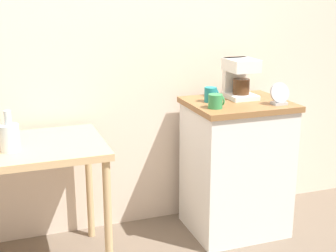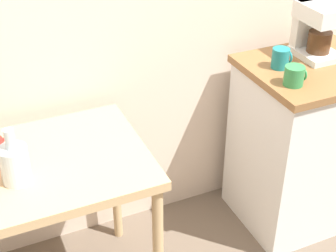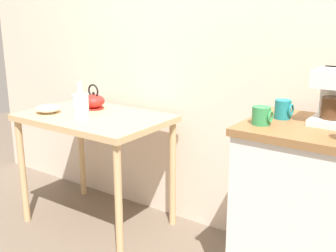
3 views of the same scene
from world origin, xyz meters
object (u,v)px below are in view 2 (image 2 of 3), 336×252
(coffee_maker, at_px, (317,27))
(mug_tall_green, at_px, (294,76))
(glass_carafe_vase, at_px, (15,163))
(mug_dark_teal, at_px, (281,58))

(coffee_maker, distance_m, mug_tall_green, 0.36)
(glass_carafe_vase, bearing_deg, mug_tall_green, 0.66)
(glass_carafe_vase, distance_m, mug_tall_green, 1.20)
(glass_carafe_vase, bearing_deg, mug_dark_teal, 8.21)
(glass_carafe_vase, relative_size, mug_dark_teal, 2.34)
(glass_carafe_vase, distance_m, mug_dark_teal, 1.26)
(coffee_maker, height_order, mug_dark_teal, coffee_maker)
(coffee_maker, bearing_deg, mug_dark_teal, -166.71)
(mug_dark_teal, bearing_deg, glass_carafe_vase, -171.79)
(glass_carafe_vase, height_order, mug_tall_green, glass_carafe_vase)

